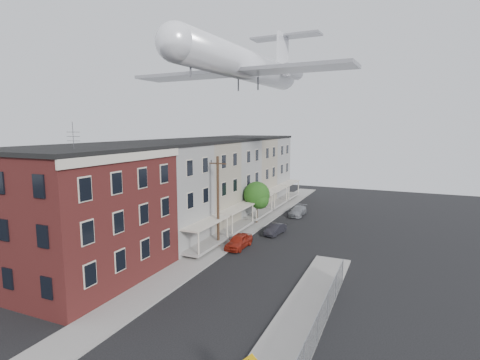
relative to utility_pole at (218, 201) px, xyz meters
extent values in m
cube|color=gray|center=(0.10, 6.00, -4.61)|extent=(3.00, 62.00, 0.12)
cube|color=gray|center=(11.10, -12.00, -4.61)|extent=(3.00, 26.00, 0.12)
cube|color=gray|center=(1.55, 6.00, -4.60)|extent=(0.15, 62.00, 0.14)
cube|color=gray|center=(9.65, -12.00, -4.60)|extent=(0.15, 26.00, 0.14)
cube|color=#381311|center=(-6.40, -11.00, 0.33)|extent=(10.00, 12.00, 10.00)
cube|color=black|center=(-6.40, -11.00, 5.48)|extent=(10.30, 12.30, 0.30)
cube|color=beige|center=(-1.32, -11.00, 5.03)|extent=(0.16, 12.20, 0.60)
cylinder|color=#515156|center=(-4.40, -13.00, 6.48)|extent=(0.04, 0.04, 2.00)
cube|color=slate|center=(-6.40, -1.50, 0.33)|extent=(10.00, 7.00, 10.00)
cube|color=black|center=(-6.40, -1.50, 5.48)|extent=(10.25, 7.00, 0.30)
cube|color=gray|center=(-0.50, -1.50, -4.12)|extent=(1.80, 6.40, 0.25)
cube|color=beige|center=(-0.50, -1.50, -1.92)|extent=(1.90, 6.50, 0.15)
cube|color=gray|center=(-6.40, 5.50, 0.33)|extent=(10.00, 7.00, 10.00)
cube|color=black|center=(-6.40, 5.50, 5.48)|extent=(10.25, 7.00, 0.30)
cube|color=gray|center=(-0.50, 5.50, -4.12)|extent=(1.80, 6.40, 0.25)
cube|color=beige|center=(-0.50, 5.50, -1.92)|extent=(1.90, 6.50, 0.15)
cube|color=slate|center=(-6.40, 12.50, 0.33)|extent=(10.00, 7.00, 10.00)
cube|color=black|center=(-6.40, 12.50, 5.48)|extent=(10.25, 7.00, 0.30)
cube|color=gray|center=(-0.50, 12.50, -4.12)|extent=(1.80, 6.40, 0.25)
cube|color=beige|center=(-0.50, 12.50, -1.92)|extent=(1.90, 6.50, 0.15)
cube|color=gray|center=(-6.40, 19.50, 0.33)|extent=(10.00, 7.00, 10.00)
cube|color=black|center=(-6.40, 19.50, 5.48)|extent=(10.25, 7.00, 0.30)
cube|color=gray|center=(-0.50, 19.50, -4.12)|extent=(1.80, 6.40, 0.25)
cube|color=beige|center=(-0.50, 19.50, -1.92)|extent=(1.90, 6.50, 0.15)
cube|color=slate|center=(-6.40, 26.50, 0.33)|extent=(10.00, 7.00, 10.00)
cube|color=black|center=(-6.40, 26.50, 5.48)|extent=(10.25, 7.00, 0.30)
cube|color=gray|center=(-0.50, 26.50, -4.12)|extent=(1.80, 6.40, 0.25)
cube|color=beige|center=(-0.50, 26.50, -1.92)|extent=(1.90, 6.50, 0.15)
cylinder|color=gray|center=(12.60, -13.00, -3.72)|extent=(0.06, 0.06, 1.90)
cylinder|color=gray|center=(12.60, -10.00, -3.72)|extent=(0.06, 0.06, 1.90)
cylinder|color=gray|center=(12.60, -7.00, -3.72)|extent=(0.06, 0.06, 1.90)
cylinder|color=gray|center=(12.60, -4.00, -3.72)|extent=(0.06, 0.06, 1.90)
cube|color=gray|center=(12.60, -13.00, -2.82)|extent=(0.04, 18.00, 0.04)
cube|color=gray|center=(12.60, -13.00, -3.72)|extent=(0.02, 18.00, 1.80)
cylinder|color=black|center=(0.00, 0.00, -0.17)|extent=(0.26, 0.26, 9.00)
cube|color=black|center=(0.00, 0.00, 3.63)|extent=(1.80, 0.12, 0.12)
cylinder|color=black|center=(-0.70, 0.00, 3.83)|extent=(0.08, 0.08, 0.25)
cylinder|color=black|center=(0.70, 0.00, 3.83)|extent=(0.08, 0.08, 0.25)
cylinder|color=black|center=(0.20, 10.00, -3.47)|extent=(0.24, 0.24, 2.40)
sphere|color=#184312|center=(0.20, 10.00, -1.07)|extent=(3.20, 3.20, 3.20)
sphere|color=#184312|center=(0.70, 9.70, -1.63)|extent=(2.24, 2.24, 2.24)
imported|color=maroon|center=(2.00, 0.48, -3.99)|extent=(1.69, 4.04, 1.36)
imported|color=black|center=(3.80, 6.37, -4.09)|extent=(1.69, 3.65, 1.16)
imported|color=gray|center=(3.80, 16.02, -4.05)|extent=(1.79, 4.32, 1.25)
cylinder|color=white|center=(-0.28, 7.09, 13.87)|extent=(4.79, 24.92, 3.30)
sphere|color=white|center=(-1.03, -5.27, 13.87)|extent=(3.30, 3.30, 3.30)
cone|color=white|center=(0.46, 19.45, 13.87)|extent=(3.48, 3.29, 3.30)
cube|color=#939399|center=(-0.38, 5.54, 12.84)|extent=(24.98, 5.82, 0.36)
cylinder|color=#939399|center=(-2.23, 15.99, 14.08)|extent=(1.90, 4.22, 1.65)
cylinder|color=#939399|center=(2.72, 15.70, 14.08)|extent=(1.90, 4.22, 1.65)
cube|color=white|center=(0.43, 18.93, 16.76)|extent=(0.49, 3.93, 5.78)
cube|color=#939399|center=(0.49, 19.96, 19.44)|extent=(9.95, 3.27, 0.26)
cylinder|color=#515156|center=(-0.90, -3.21, 12.01)|extent=(0.17, 0.17, 1.24)
camera|label=1|loc=(16.32, -31.93, 7.13)|focal=28.00mm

